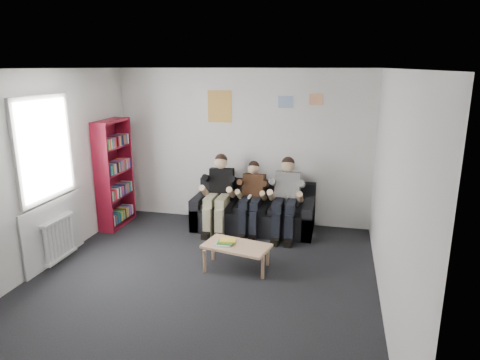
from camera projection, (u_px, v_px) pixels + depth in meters
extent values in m
plane|color=black|center=(199.00, 284.00, 5.52)|extent=(5.00, 5.00, 0.00)
plane|color=silver|center=(193.00, 69.00, 4.82)|extent=(5.00, 5.00, 0.00)
plane|color=silver|center=(242.00, 147.00, 7.52)|extent=(4.50, 0.00, 4.50)
plane|color=silver|center=(73.00, 282.00, 2.82)|extent=(4.50, 0.00, 4.50)
plane|color=silver|center=(35.00, 173.00, 5.67)|extent=(0.00, 5.00, 5.00)
plane|color=silver|center=(391.00, 196.00, 4.67)|extent=(0.00, 5.00, 5.00)
cube|color=black|center=(253.00, 218.00, 7.35)|extent=(2.04, 0.84, 0.39)
cube|color=black|center=(257.00, 191.00, 7.55)|extent=(2.04, 0.19, 0.40)
cube|color=black|center=(201.00, 210.00, 7.54)|extent=(0.17, 0.84, 0.56)
cube|color=black|center=(308.00, 218.00, 7.12)|extent=(0.17, 0.84, 0.56)
cube|color=black|center=(252.00, 206.00, 7.22)|extent=(1.71, 0.58, 0.09)
cube|color=maroon|center=(114.00, 174.00, 7.38)|extent=(0.28, 0.84, 1.86)
cube|color=tan|center=(237.00, 246.00, 5.86)|extent=(0.89, 0.49, 0.04)
cylinder|color=tan|center=(204.00, 261.00, 5.81)|extent=(0.04, 0.04, 0.32)
cylinder|color=tan|center=(263.00, 267.00, 5.63)|extent=(0.04, 0.04, 0.32)
cylinder|color=tan|center=(213.00, 249.00, 6.19)|extent=(0.04, 0.04, 0.32)
cylinder|color=tan|center=(268.00, 255.00, 6.01)|extent=(0.04, 0.04, 0.32)
cube|color=silver|center=(223.00, 244.00, 5.85)|extent=(0.22, 0.16, 0.02)
cube|color=green|center=(225.00, 242.00, 5.88)|extent=(0.22, 0.16, 0.02)
cube|color=yellow|center=(228.00, 240.00, 5.90)|extent=(0.22, 0.16, 0.02)
cube|color=black|center=(222.00, 184.00, 7.38)|extent=(0.41, 0.30, 0.57)
sphere|color=tan|center=(221.00, 162.00, 7.24)|extent=(0.22, 0.22, 0.22)
sphere|color=black|center=(221.00, 160.00, 7.25)|extent=(0.21, 0.21, 0.21)
cube|color=#99926D|center=(217.00, 200.00, 7.15)|extent=(0.37, 0.47, 0.15)
cube|color=#99926D|center=(214.00, 223.00, 7.02)|extent=(0.35, 0.14, 0.48)
cube|color=black|center=(213.00, 235.00, 7.01)|extent=(0.35, 0.26, 0.10)
cube|color=#51311B|center=(254.00, 188.00, 7.25)|extent=(0.36, 0.26, 0.51)
sphere|color=tan|center=(254.00, 168.00, 7.13)|extent=(0.20, 0.20, 0.20)
sphere|color=black|center=(254.00, 166.00, 7.13)|extent=(0.19, 0.19, 0.19)
cube|color=black|center=(251.00, 203.00, 7.04)|extent=(0.32, 0.41, 0.14)
cube|color=black|center=(248.00, 224.00, 6.94)|extent=(0.31, 0.13, 0.48)
cube|color=black|center=(247.00, 237.00, 6.94)|extent=(0.31, 0.23, 0.09)
cube|color=white|center=(250.00, 197.00, 6.92)|extent=(0.04, 0.13, 0.04)
cube|color=white|center=(288.00, 188.00, 7.13)|extent=(0.41, 0.30, 0.58)
sphere|color=tan|center=(288.00, 165.00, 6.99)|extent=(0.22, 0.22, 0.22)
sphere|color=black|center=(288.00, 163.00, 6.99)|extent=(0.21, 0.21, 0.21)
cube|color=black|center=(285.00, 205.00, 6.89)|extent=(0.37, 0.47, 0.15)
cube|color=black|center=(282.00, 228.00, 6.76)|extent=(0.35, 0.14, 0.48)
cube|color=black|center=(282.00, 241.00, 6.75)|extent=(0.35, 0.27, 0.10)
cylinder|color=white|center=(46.00, 246.00, 5.83)|extent=(0.06, 0.06, 0.60)
cylinder|color=white|center=(50.00, 244.00, 5.90)|extent=(0.06, 0.06, 0.60)
cylinder|color=white|center=(54.00, 242.00, 5.98)|extent=(0.06, 0.06, 0.60)
cylinder|color=white|center=(57.00, 240.00, 6.05)|extent=(0.06, 0.06, 0.60)
cylinder|color=white|center=(61.00, 237.00, 6.13)|extent=(0.06, 0.06, 0.60)
cylinder|color=white|center=(64.00, 235.00, 6.20)|extent=(0.06, 0.06, 0.60)
cylinder|color=white|center=(68.00, 233.00, 6.28)|extent=(0.06, 0.06, 0.60)
cylinder|color=white|center=(71.00, 231.00, 6.35)|extent=(0.06, 0.06, 0.60)
cube|color=white|center=(61.00, 257.00, 6.16)|extent=(0.10, 0.64, 0.04)
cube|color=white|center=(57.00, 220.00, 6.02)|extent=(0.10, 0.64, 0.04)
cube|color=white|center=(43.00, 149.00, 5.77)|extent=(0.02, 1.00, 1.30)
cube|color=silver|center=(38.00, 98.00, 5.59)|extent=(0.05, 1.12, 0.06)
cube|color=silver|center=(50.00, 197.00, 5.95)|extent=(0.05, 1.12, 0.06)
cube|color=silver|center=(54.00, 232.00, 6.08)|extent=(0.03, 1.30, 0.90)
cube|color=gold|center=(220.00, 107.00, 7.42)|extent=(0.42, 0.01, 0.55)
cube|color=#3973C1|center=(286.00, 102.00, 7.14)|extent=(0.25, 0.01, 0.20)
cube|color=#D64380|center=(316.00, 99.00, 7.02)|extent=(0.22, 0.01, 0.18)
cube|color=silver|center=(187.00, 94.00, 7.50)|extent=(0.20, 0.01, 0.14)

